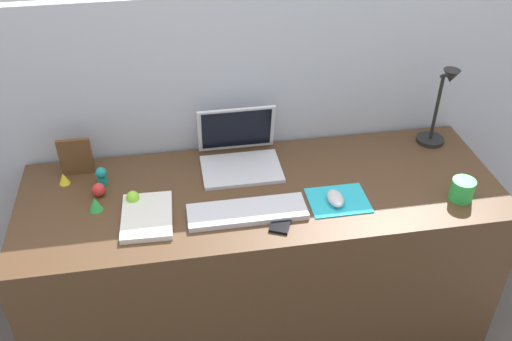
# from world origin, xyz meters

# --- Properties ---
(ground_plane) EXTENTS (6.00, 6.00, 0.00)m
(ground_plane) POSITION_xyz_m (0.00, 0.00, 0.00)
(ground_plane) COLOR #59514C
(back_wall) EXTENTS (2.95, 0.05, 1.35)m
(back_wall) POSITION_xyz_m (0.00, 0.35, 0.68)
(back_wall) COLOR #B2B7C1
(back_wall) RESTS_ON ground_plane
(desk) EXTENTS (1.75, 0.62, 0.74)m
(desk) POSITION_xyz_m (0.00, 0.00, 0.37)
(desk) COLOR #4C331E
(desk) RESTS_ON ground_plane
(laptop) EXTENTS (0.30, 0.25, 0.21)m
(laptop) POSITION_xyz_m (-0.06, 0.19, 0.79)
(laptop) COLOR silver
(laptop) RESTS_ON desk
(keyboard) EXTENTS (0.41, 0.13, 0.02)m
(keyboard) POSITION_xyz_m (-0.07, -0.13, 0.75)
(keyboard) COLOR silver
(keyboard) RESTS_ON desk
(mousepad) EXTENTS (0.21, 0.17, 0.00)m
(mousepad) POSITION_xyz_m (0.26, -0.11, 0.74)
(mousepad) COLOR #28B7CC
(mousepad) RESTS_ON desk
(mouse) EXTENTS (0.06, 0.10, 0.03)m
(mouse) POSITION_xyz_m (0.24, -0.12, 0.76)
(mouse) COLOR silver
(mouse) RESTS_ON mousepad
(cell_phone) EXTENTS (0.11, 0.14, 0.01)m
(cell_phone) POSITION_xyz_m (0.04, -0.18, 0.74)
(cell_phone) COLOR black
(cell_phone) RESTS_ON desk
(desk_lamp) EXTENTS (0.11, 0.14, 0.35)m
(desk_lamp) POSITION_xyz_m (0.74, 0.18, 0.90)
(desk_lamp) COLOR black
(desk_lamp) RESTS_ON desk
(notebook_pad) EXTENTS (0.18, 0.25, 0.02)m
(notebook_pad) POSITION_xyz_m (-0.41, -0.09, 0.75)
(notebook_pad) COLOR silver
(notebook_pad) RESTS_ON desk
(picture_frame) EXTENTS (0.12, 0.02, 0.15)m
(picture_frame) POSITION_xyz_m (-0.67, 0.22, 0.81)
(picture_frame) COLOR brown
(picture_frame) RESTS_ON desk
(coffee_mug) EXTENTS (0.08, 0.08, 0.08)m
(coffee_mug) POSITION_xyz_m (0.69, -0.17, 0.78)
(coffee_mug) COLOR green
(coffee_mug) RESTS_ON desk
(toy_figurine_yellow) EXTENTS (0.04, 0.04, 0.04)m
(toy_figurine_yellow) POSITION_xyz_m (-0.71, 0.16, 0.76)
(toy_figurine_yellow) COLOR yellow
(toy_figurine_yellow) RESTS_ON desk
(toy_figurine_red) EXTENTS (0.05, 0.05, 0.05)m
(toy_figurine_red) POSITION_xyz_m (-0.58, 0.07, 0.77)
(toy_figurine_red) COLOR red
(toy_figurine_red) RESTS_ON desk
(toy_figurine_green) EXTENTS (0.05, 0.05, 0.05)m
(toy_figurine_green) POSITION_xyz_m (-0.59, -0.01, 0.77)
(toy_figurine_green) COLOR green
(toy_figurine_green) RESTS_ON desk
(toy_figurine_teal) EXTENTS (0.04, 0.04, 0.07)m
(toy_figurine_teal) POSITION_xyz_m (-0.57, 0.14, 0.78)
(toy_figurine_teal) COLOR teal
(toy_figurine_teal) RESTS_ON desk
(toy_figurine_lime) EXTENTS (0.05, 0.05, 0.05)m
(toy_figurine_lime) POSITION_xyz_m (-0.46, -0.00, 0.77)
(toy_figurine_lime) COLOR #8CDB33
(toy_figurine_lime) RESTS_ON desk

